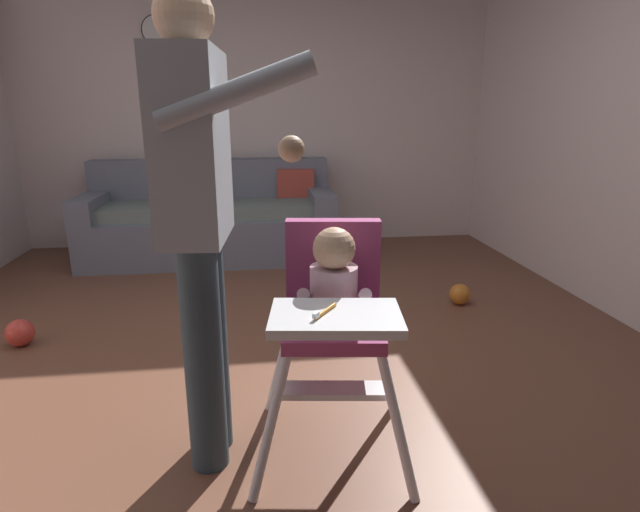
# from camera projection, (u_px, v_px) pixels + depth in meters

# --- Properties ---
(ground) EXTENTS (6.06, 7.07, 0.10)m
(ground) POSITION_uv_depth(u_px,v_px,m) (272.00, 381.00, 2.61)
(ground) COLOR brown
(wall_far) EXTENTS (5.26, 0.06, 2.78)m
(wall_far) POSITION_uv_depth(u_px,v_px,m) (257.00, 100.00, 4.85)
(wall_far) COLOR silver
(wall_far) RESTS_ON ground
(couch) EXTENTS (2.19, 0.86, 0.86)m
(couch) POSITION_uv_depth(u_px,v_px,m) (212.00, 221.00, 4.59)
(couch) COLOR slate
(couch) RESTS_ON ground
(high_chair) EXTENTS (0.68, 0.78, 0.91)m
(high_chair) POSITION_uv_depth(u_px,v_px,m) (333.00, 302.00, 1.84)
(high_chair) COLOR white
(high_chair) RESTS_ON ground
(adult_standing) EXTENTS (0.51, 0.52, 1.67)m
(adult_standing) POSITION_uv_depth(u_px,v_px,m) (199.00, 216.00, 1.73)
(adult_standing) COLOR #354752
(adult_standing) RESTS_ON ground
(toy_ball) EXTENTS (0.16, 0.16, 0.16)m
(toy_ball) POSITION_uv_depth(u_px,v_px,m) (20.00, 333.00, 2.87)
(toy_ball) COLOR #D13D33
(toy_ball) RESTS_ON ground
(toy_ball_second) EXTENTS (0.14, 0.14, 0.14)m
(toy_ball_second) POSITION_uv_depth(u_px,v_px,m) (460.00, 294.00, 3.49)
(toy_ball_second) COLOR orange
(toy_ball_second) RESTS_ON ground
(wall_clock) EXTENTS (0.27, 0.04, 0.27)m
(wall_clock) POSITION_uv_depth(u_px,v_px,m) (157.00, 30.00, 4.53)
(wall_clock) COLOR white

